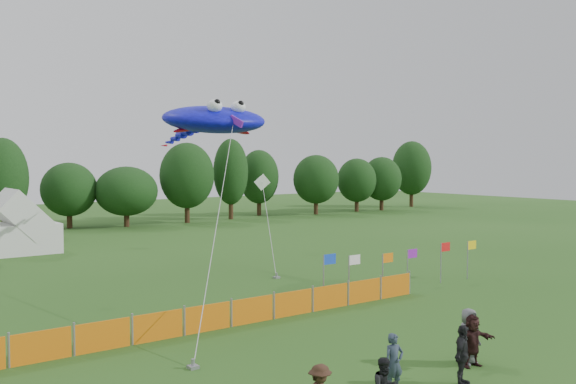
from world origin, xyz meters
TOP-DOWN VIEW (x-y plane):
  - ground at (0.00, 0.00)m, footprint 160.00×160.00m
  - treeline at (1.61, 44.93)m, footprint 104.57×8.78m
  - tent_right at (-2.48, 32.88)m, footprint 4.68×3.74m
  - barrier_fence at (-1.23, 8.02)m, footprint 19.90×0.06m
  - flag_row at (9.14, 8.99)m, footprint 10.73×0.66m
  - spectator_a at (-1.24, -0.49)m, footprint 0.66×0.51m
  - spectator_d at (0.67, -1.29)m, footprint 1.09×0.83m
  - spectator_e at (2.40, -0.19)m, footprint 0.91×0.64m
  - spectator_f at (2.27, -0.44)m, footprint 1.57×0.75m
  - stingray_kite at (4.05, 18.46)m, footprint 12.08×21.39m
  - small_kite_white at (9.86, 21.53)m, footprint 6.17×9.50m

SIDE VIEW (x-z plane):
  - ground at x=0.00m, z-range 0.00..0.00m
  - barrier_fence at x=-1.23m, z-range 0.00..1.00m
  - spectator_f at x=2.27m, z-range 0.00..1.62m
  - spectator_a at x=-1.24m, z-range 0.00..1.63m
  - spectator_d at x=0.67m, z-range 0.00..1.72m
  - spectator_e at x=2.40m, z-range 0.00..1.75m
  - flag_row at x=9.14m, z-range 0.25..2.46m
  - tent_right at x=-2.48m, z-range 0.02..3.32m
  - small_kite_white at x=9.86m, z-range 0.71..6.08m
  - treeline at x=1.61m, z-range 0.00..8.36m
  - stingray_kite at x=4.05m, z-range 3.72..13.32m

